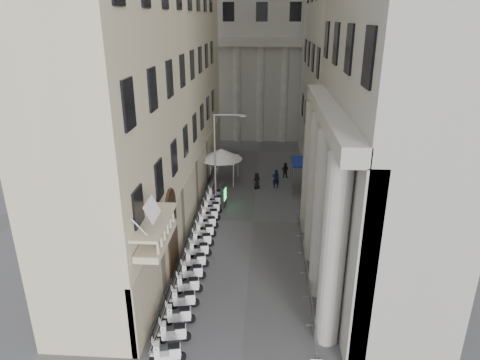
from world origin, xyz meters
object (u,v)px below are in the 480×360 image
object	(u,v)px
street_lamp	(219,153)
pedestrian_b	(285,170)
security_tent	(220,154)
pedestrian_a	(276,179)
info_kiosk	(224,196)

from	to	relation	value
street_lamp	pedestrian_b	xyz separation A→B (m)	(5.89, 7.61, -4.05)
security_tent	pedestrian_a	distance (m)	6.06
pedestrian_a	pedestrian_b	size ratio (longest dim) A/B	1.17
security_tent	pedestrian_a	xyz separation A→B (m)	(5.52, -1.63, -1.88)
street_lamp	pedestrian_b	distance (m)	10.45
security_tent	pedestrian_a	world-z (taller)	security_tent
security_tent	pedestrian_b	world-z (taller)	security_tent
security_tent	info_kiosk	size ratio (longest dim) A/B	2.13
security_tent	street_lamp	world-z (taller)	street_lamp
street_lamp	security_tent	bearing A→B (deg)	94.05
pedestrian_a	info_kiosk	bearing A→B (deg)	37.73
pedestrian_b	pedestrian_a	bearing A→B (deg)	86.58
street_lamp	pedestrian_a	size ratio (longest dim) A/B	4.39
security_tent	info_kiosk	xyz separation A→B (m)	(0.95, -6.34, -1.83)
security_tent	street_lamp	size ratio (longest dim) A/B	0.51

